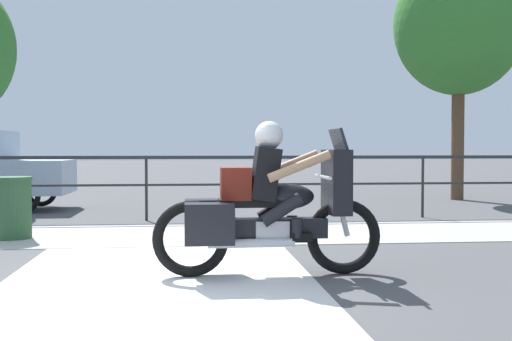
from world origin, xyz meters
The scene contains 7 objects.
ground_plane centered at (0.00, 0.00, 0.00)m, with size 120.00×120.00×0.00m, color #4C4C4F.
sidewalk_band centered at (0.00, 3.40, 0.01)m, with size 44.00×2.40×0.01m, color #A8A59E.
crosswalk_band centered at (0.46, -0.20, 0.00)m, with size 3.04×6.00×0.01m, color silver.
fence_railing centered at (0.00, 5.35, 0.91)m, with size 36.00×0.05×1.16m.
motorcycle centered at (1.55, 0.24, 0.71)m, with size 2.34×0.76×1.57m.
trash_bin centered at (-1.76, 3.21, 0.45)m, with size 0.58×0.58×0.89m.
tree_behind_sign centered at (7.45, 9.22, 4.36)m, with size 3.21×3.21×6.15m.
Camera 1 is at (0.75, -6.20, 1.30)m, focal length 45.00 mm.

